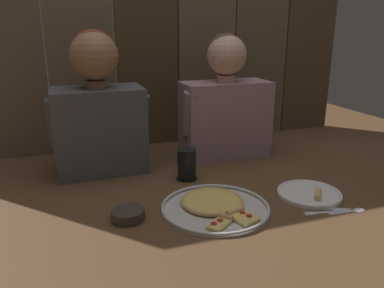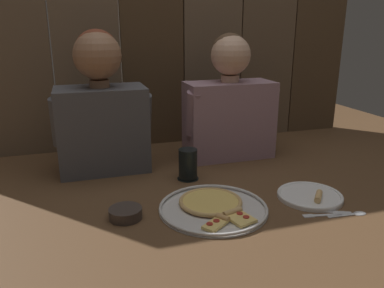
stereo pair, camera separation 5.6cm
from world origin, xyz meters
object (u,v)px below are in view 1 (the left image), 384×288
object	(u,v)px
drinking_glass	(187,164)
dipping_bowl	(128,214)
diner_right	(226,103)
pizza_tray	(215,206)
dinner_plate	(309,193)
diner_left	(98,109)

from	to	relation	value
drinking_glass	dipping_bowl	world-z (taller)	drinking_glass
dipping_bowl	diner_right	world-z (taller)	diner_right
diner_right	pizza_tray	bearing A→B (deg)	-117.48
drinking_glass	dipping_bowl	distance (m)	0.39
dinner_plate	diner_right	size ratio (longest dim) A/B	0.41
pizza_tray	dinner_plate	bearing A→B (deg)	-3.76
pizza_tray	dipping_bowl	xyz separation A→B (m)	(-0.29, 0.02, 0.01)
dipping_bowl	diner_right	size ratio (longest dim) A/B	0.19
dipping_bowl	diner_left	bearing A→B (deg)	92.91
dipping_bowl	diner_left	world-z (taller)	diner_left
pizza_tray	diner_right	bearing A→B (deg)	62.52
pizza_tray	dinner_plate	size ratio (longest dim) A/B	1.58
drinking_glass	dipping_bowl	xyz separation A→B (m)	(-0.29, -0.26, -0.04)
diner_left	diner_right	bearing A→B (deg)	-0.06
drinking_glass	diner_left	distance (m)	0.43
dinner_plate	diner_right	distance (m)	0.58
dinner_plate	diner_right	xyz separation A→B (m)	(-0.10, 0.52, 0.25)
diner_left	pizza_tray	bearing A→B (deg)	-57.55
pizza_tray	dipping_bowl	world-z (taller)	dipping_bowl
diner_left	dipping_bowl	bearing A→B (deg)	-87.09
drinking_glass	diner_right	size ratio (longest dim) A/B	0.22
pizza_tray	drinking_glass	xyz separation A→B (m)	(-0.01, 0.28, 0.05)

